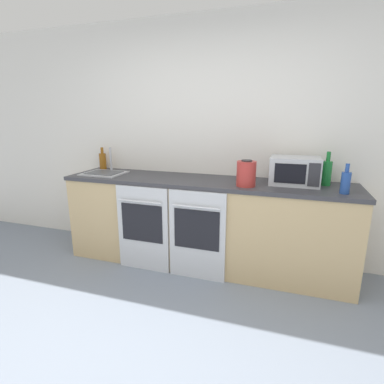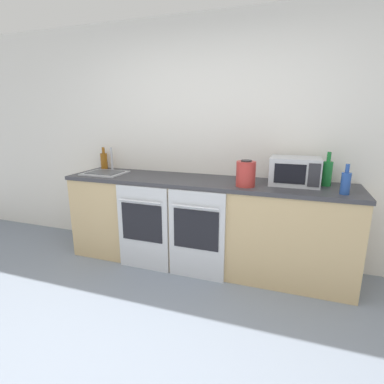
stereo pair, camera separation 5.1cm
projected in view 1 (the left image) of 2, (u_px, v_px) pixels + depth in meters
wall_back at (213, 142)px, 3.30m from camera, size 10.00×0.06×2.60m
counter_back at (204, 223)px, 3.20m from camera, size 2.98×0.65×0.94m
oven_left at (143, 228)px, 3.07m from camera, size 0.56×0.06×0.90m
oven_right at (197, 235)px, 2.89m from camera, size 0.56×0.06×0.90m
microwave at (295, 171)px, 2.85m from camera, size 0.45×0.33×0.26m
bottle_green at (327, 172)px, 2.81m from camera, size 0.09×0.09×0.32m
bottle_blue at (346, 182)px, 2.51m from camera, size 0.08×0.08×0.26m
bottle_amber at (103, 161)px, 3.68m from camera, size 0.08×0.08×0.27m
kettle at (246, 174)px, 2.78m from camera, size 0.18×0.18×0.25m
sink at (105, 173)px, 3.38m from camera, size 0.44×0.38×0.28m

